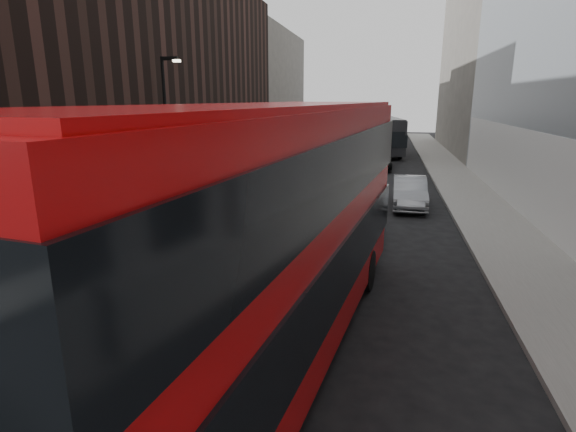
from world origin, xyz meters
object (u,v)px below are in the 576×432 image
Objects in this scene: red_bus at (269,225)px; car_c at (379,160)px; grey_bus at (384,135)px; car_b at (409,192)px; street_lamp at (167,117)px; car_a at (358,224)px.

car_c is at bearing 93.79° from red_bus.
grey_bus reaches higher than car_b.
street_lamp is 0.55× the size of red_bus.
car_a is 0.87× the size of car_b.
car_c reaches higher than car_a.
grey_bus is 21.68m from car_b.
red_bus is (9.10, -14.06, -1.40)m from street_lamp.
grey_bus is 27.64m from car_a.
street_lamp is 0.65× the size of grey_bus.
street_lamp is 24.36m from grey_bus.
car_b is at bearing 75.44° from car_a.
grey_bus is 2.25× the size of car_c.
street_lamp is at bearing -131.60° from car_c.
grey_bus is 2.42× the size of car_b.
street_lamp is 1.47× the size of car_c.
grey_bus is 2.77× the size of car_a.
street_lamp reaches higher than red_bus.
red_bus is 1.18× the size of grey_bus.
street_lamp is at bearing -124.69° from grey_bus.
car_b is (12.42, 0.00, -3.45)m from street_lamp.
street_lamp reaches higher than car_a.
car_a is (10.34, -6.00, -3.52)m from street_lamp.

